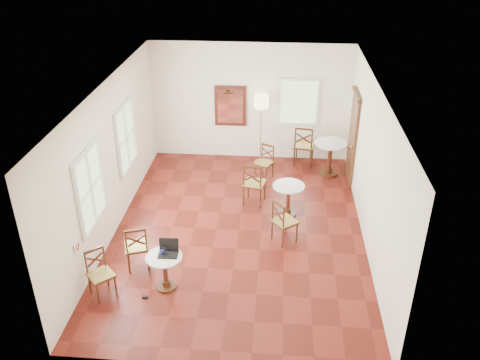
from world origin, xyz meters
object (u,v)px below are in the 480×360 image
at_px(laptop, 168,250).
at_px(navy_mug, 163,253).
at_px(mouse, 164,249).
at_px(power_adapter, 145,297).
at_px(chair_back_a, 304,145).
at_px(chair_near_a, 137,247).
at_px(chair_near_b, 100,274).
at_px(chair_mid_b, 284,221).
at_px(floor_lamp, 261,106).
at_px(water_glass, 165,250).
at_px(cafe_table_mid, 288,196).
at_px(chair_mid_a, 254,183).
at_px(cafe_table_back, 330,155).
at_px(chair_back_b, 265,162).
at_px(cafe_table_near, 165,268).

relative_size(laptop, navy_mug, 2.99).
relative_size(mouse, power_adapter, 1.07).
relative_size(chair_back_a, power_adapter, 12.44).
distance_m(chair_near_a, laptop, 0.83).
height_order(chair_near_b, chair_mid_b, chair_mid_b).
xyz_separation_m(chair_near_b, navy_mug, (1.01, 0.30, 0.28)).
distance_m(floor_lamp, water_glass, 5.15).
height_order(chair_mid_b, mouse, chair_mid_b).
bearing_deg(navy_mug, chair_back_a, 62.85).
bearing_deg(cafe_table_mid, chair_mid_a, 151.76).
bearing_deg(cafe_table_mid, floor_lamp, 105.82).
height_order(cafe_table_back, mouse, cafe_table_back).
xyz_separation_m(chair_mid_b, chair_back_a, (0.49, 3.42, 0.08)).
relative_size(chair_near_a, floor_lamp, 0.50).
xyz_separation_m(laptop, navy_mug, (-0.09, -0.06, -0.01)).
bearing_deg(mouse, power_adapter, -136.49).
bearing_deg(mouse, laptop, -52.31).
distance_m(laptop, water_glass, 0.06).
bearing_deg(floor_lamp, cafe_table_back, -16.20).
relative_size(cafe_table_mid, chair_back_a, 0.65).
bearing_deg(floor_lamp, chair_near_b, -114.89).
distance_m(cafe_table_back, laptop, 5.36).
bearing_deg(chair_mid_a, chair_back_b, -86.40).
height_order(cafe_table_mid, laptop, laptop).
relative_size(chair_back_a, mouse, 11.61).
height_order(chair_near_a, chair_near_b, chair_near_a).
distance_m(chair_back_b, mouse, 4.32).
xyz_separation_m(chair_mid_b, water_glass, (-2.01, -1.43, 0.25)).
bearing_deg(floor_lamp, navy_mug, -106.06).
relative_size(cafe_table_mid, mouse, 7.59).
height_order(chair_near_a, floor_lamp, floor_lamp).
bearing_deg(navy_mug, floor_lamp, 73.94).
distance_m(cafe_table_mid, floor_lamp, 2.79).
distance_m(chair_mid_a, floor_lamp, 2.31).
relative_size(chair_near_a, chair_mid_b, 1.00).
height_order(chair_mid_a, chair_back_a, chair_back_a).
bearing_deg(mouse, navy_mug, -102.52).
bearing_deg(chair_back_a, cafe_table_back, 153.10).
relative_size(chair_back_b, water_glass, 8.54).
bearing_deg(chair_back_a, chair_back_b, 48.89).
bearing_deg(chair_mid_a, chair_mid_b, 127.46).
distance_m(chair_mid_a, chair_mid_b, 1.54).
xyz_separation_m(chair_near_a, mouse, (0.58, -0.34, 0.22)).
bearing_deg(cafe_table_back, chair_mid_b, -110.45).
xyz_separation_m(chair_near_b, chair_mid_b, (3.05, 1.80, 0.03)).
relative_size(chair_near_a, chair_mid_a, 0.91).
xyz_separation_m(laptop, power_adapter, (-0.36, -0.41, -0.70)).
xyz_separation_m(water_glass, power_adapter, (-0.30, -0.43, -0.69)).
height_order(mouse, navy_mug, navy_mug).
distance_m(cafe_table_near, water_glass, 0.32).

